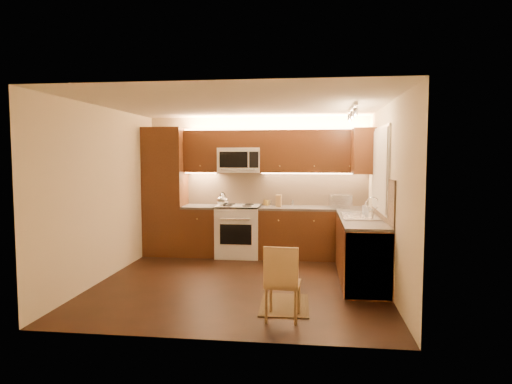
# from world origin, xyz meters

# --- Properties ---
(floor) EXTENTS (4.00, 4.00, 0.01)m
(floor) POSITION_xyz_m (0.00, 0.00, 0.00)
(floor) COLOR black
(floor) RESTS_ON ground
(ceiling) EXTENTS (4.00, 4.00, 0.01)m
(ceiling) POSITION_xyz_m (0.00, 0.00, 2.50)
(ceiling) COLOR beige
(ceiling) RESTS_ON ground
(wall_back) EXTENTS (4.00, 0.01, 2.50)m
(wall_back) POSITION_xyz_m (0.00, 2.00, 1.25)
(wall_back) COLOR beige
(wall_back) RESTS_ON ground
(wall_front) EXTENTS (4.00, 0.01, 2.50)m
(wall_front) POSITION_xyz_m (0.00, -2.00, 1.25)
(wall_front) COLOR beige
(wall_front) RESTS_ON ground
(wall_left) EXTENTS (0.01, 4.00, 2.50)m
(wall_left) POSITION_xyz_m (-2.00, 0.00, 1.25)
(wall_left) COLOR beige
(wall_left) RESTS_ON ground
(wall_right) EXTENTS (0.01, 4.00, 2.50)m
(wall_right) POSITION_xyz_m (2.00, 0.00, 1.25)
(wall_right) COLOR beige
(wall_right) RESTS_ON ground
(pantry) EXTENTS (0.70, 0.60, 2.30)m
(pantry) POSITION_xyz_m (-1.65, 1.70, 1.15)
(pantry) COLOR #401E0D
(pantry) RESTS_ON floor
(base_cab_back_left) EXTENTS (0.62, 0.60, 0.86)m
(base_cab_back_left) POSITION_xyz_m (-0.99, 1.70, 0.43)
(base_cab_back_left) COLOR #401E0D
(base_cab_back_left) RESTS_ON floor
(counter_back_left) EXTENTS (0.62, 0.60, 0.04)m
(counter_back_left) POSITION_xyz_m (-0.99, 1.70, 0.88)
(counter_back_left) COLOR #383533
(counter_back_left) RESTS_ON base_cab_back_left
(base_cab_back_right) EXTENTS (1.92, 0.60, 0.86)m
(base_cab_back_right) POSITION_xyz_m (1.04, 1.70, 0.43)
(base_cab_back_right) COLOR #401E0D
(base_cab_back_right) RESTS_ON floor
(counter_back_right) EXTENTS (1.92, 0.60, 0.04)m
(counter_back_right) POSITION_xyz_m (1.04, 1.70, 0.88)
(counter_back_right) COLOR #383533
(counter_back_right) RESTS_ON base_cab_back_right
(base_cab_right) EXTENTS (0.60, 2.00, 0.86)m
(base_cab_right) POSITION_xyz_m (1.70, 0.40, 0.43)
(base_cab_right) COLOR #401E0D
(base_cab_right) RESTS_ON floor
(counter_right) EXTENTS (0.60, 2.00, 0.04)m
(counter_right) POSITION_xyz_m (1.70, 0.40, 0.88)
(counter_right) COLOR #383533
(counter_right) RESTS_ON base_cab_right
(dishwasher) EXTENTS (0.58, 0.60, 0.84)m
(dishwasher) POSITION_xyz_m (1.70, -0.30, 0.43)
(dishwasher) COLOR silver
(dishwasher) RESTS_ON floor
(backsplash_back) EXTENTS (3.30, 0.02, 0.60)m
(backsplash_back) POSITION_xyz_m (0.35, 1.99, 1.20)
(backsplash_back) COLOR tan
(backsplash_back) RESTS_ON wall_back
(backsplash_right) EXTENTS (0.02, 2.00, 0.60)m
(backsplash_right) POSITION_xyz_m (1.99, 0.40, 1.20)
(backsplash_right) COLOR tan
(backsplash_right) RESTS_ON wall_right
(upper_cab_back_left) EXTENTS (0.62, 0.35, 0.75)m
(upper_cab_back_left) POSITION_xyz_m (-0.99, 1.82, 1.88)
(upper_cab_back_left) COLOR #401E0D
(upper_cab_back_left) RESTS_ON wall_back
(upper_cab_back_right) EXTENTS (1.92, 0.35, 0.75)m
(upper_cab_back_right) POSITION_xyz_m (1.04, 1.82, 1.88)
(upper_cab_back_right) COLOR #401E0D
(upper_cab_back_right) RESTS_ON wall_back
(upper_cab_bridge) EXTENTS (0.76, 0.35, 0.31)m
(upper_cab_bridge) POSITION_xyz_m (-0.30, 1.82, 2.09)
(upper_cab_bridge) COLOR #401E0D
(upper_cab_bridge) RESTS_ON wall_back
(upper_cab_right_corner) EXTENTS (0.35, 0.50, 0.75)m
(upper_cab_right_corner) POSITION_xyz_m (1.82, 1.40, 1.88)
(upper_cab_right_corner) COLOR #401E0D
(upper_cab_right_corner) RESTS_ON wall_right
(stove) EXTENTS (0.76, 0.65, 0.92)m
(stove) POSITION_xyz_m (-0.30, 1.68, 0.46)
(stove) COLOR silver
(stove) RESTS_ON floor
(microwave) EXTENTS (0.76, 0.38, 0.44)m
(microwave) POSITION_xyz_m (-0.30, 1.81, 1.72)
(microwave) COLOR silver
(microwave) RESTS_ON wall_back
(window_frame) EXTENTS (0.03, 1.44, 1.24)m
(window_frame) POSITION_xyz_m (1.99, 0.55, 1.60)
(window_frame) COLOR silver
(window_frame) RESTS_ON wall_right
(window_blinds) EXTENTS (0.02, 1.36, 1.16)m
(window_blinds) POSITION_xyz_m (1.97, 0.55, 1.60)
(window_blinds) COLOR silver
(window_blinds) RESTS_ON wall_right
(sink) EXTENTS (0.52, 0.86, 0.15)m
(sink) POSITION_xyz_m (1.70, 0.55, 0.98)
(sink) COLOR silver
(sink) RESTS_ON counter_right
(faucet) EXTENTS (0.20, 0.04, 0.30)m
(faucet) POSITION_xyz_m (1.88, 0.55, 1.05)
(faucet) COLOR silver
(faucet) RESTS_ON counter_right
(track_light_bar) EXTENTS (0.04, 1.20, 0.03)m
(track_light_bar) POSITION_xyz_m (1.55, 0.40, 2.46)
(track_light_bar) COLOR silver
(track_light_bar) RESTS_ON ceiling
(kettle) EXTENTS (0.27, 0.27, 0.24)m
(kettle) POSITION_xyz_m (-0.57, 1.56, 1.04)
(kettle) COLOR silver
(kettle) RESTS_ON stove
(toaster_oven) EXTENTS (0.40, 0.32, 0.22)m
(toaster_oven) POSITION_xyz_m (1.48, 1.72, 1.01)
(toaster_oven) COLOR silver
(toaster_oven) RESTS_ON counter_back_right
(knife_block) EXTENTS (0.10, 0.16, 0.21)m
(knife_block) POSITION_xyz_m (0.41, 1.73, 1.00)
(knife_block) COLOR olive
(knife_block) RESTS_ON counter_back_right
(spice_jar_a) EXTENTS (0.05, 0.05, 0.10)m
(spice_jar_a) POSITION_xyz_m (0.25, 1.90, 0.95)
(spice_jar_a) COLOR silver
(spice_jar_a) RESTS_ON counter_back_right
(spice_jar_b) EXTENTS (0.05, 0.05, 0.10)m
(spice_jar_b) POSITION_xyz_m (0.14, 1.94, 0.95)
(spice_jar_b) COLOR brown
(spice_jar_b) RESTS_ON counter_back_right
(spice_jar_c) EXTENTS (0.05, 0.05, 0.11)m
(spice_jar_c) POSITION_xyz_m (0.65, 1.89, 0.95)
(spice_jar_c) COLOR silver
(spice_jar_c) RESTS_ON counter_back_right
(spice_jar_d) EXTENTS (0.06, 0.06, 0.09)m
(spice_jar_d) POSITION_xyz_m (0.19, 1.87, 0.95)
(spice_jar_d) COLOR #AA8A33
(spice_jar_d) RESTS_ON counter_back_right
(soap_bottle) EXTENTS (0.10, 0.10, 0.18)m
(soap_bottle) POSITION_xyz_m (1.83, 0.97, 0.99)
(soap_bottle) COLOR silver
(soap_bottle) RESTS_ON counter_right
(rug) EXTENTS (0.60, 0.88, 0.01)m
(rug) POSITION_xyz_m (0.68, -0.90, 0.01)
(rug) COLOR black
(rug) RESTS_ON floor
(dining_chair) EXTENTS (0.40, 0.40, 0.84)m
(dining_chair) POSITION_xyz_m (0.68, -1.36, 0.42)
(dining_chair) COLOR olive
(dining_chair) RESTS_ON floor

